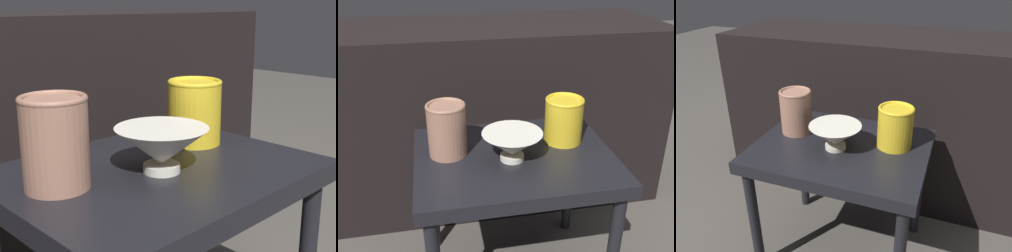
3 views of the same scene
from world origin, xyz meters
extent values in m
plane|color=#4C4742|center=(0.00, 0.00, 0.00)|extent=(8.00, 8.00, 0.00)
cube|color=black|center=(0.00, 0.00, 0.44)|extent=(0.57, 0.44, 0.04)
cylinder|color=black|center=(-0.25, -0.19, 0.21)|extent=(0.04, 0.04, 0.42)
cylinder|color=black|center=(-0.25, 0.19, 0.21)|extent=(0.04, 0.04, 0.42)
cylinder|color=black|center=(0.25, 0.19, 0.21)|extent=(0.04, 0.04, 0.42)
cube|color=black|center=(0.00, 0.53, 0.36)|extent=(1.38, 0.50, 0.73)
cylinder|color=silver|center=(-0.01, -0.03, 0.46)|extent=(0.07, 0.07, 0.02)
cone|color=silver|center=(-0.01, -0.03, 0.51)|extent=(0.17, 0.17, 0.07)
cylinder|color=#996B56|center=(-0.19, 0.04, 0.53)|extent=(0.11, 0.11, 0.15)
torus|color=#996B56|center=(-0.19, 0.04, 0.61)|extent=(0.11, 0.11, 0.01)
cylinder|color=gold|center=(0.16, 0.06, 0.52)|extent=(0.11, 0.11, 0.13)
torus|color=gold|center=(0.16, 0.06, 0.59)|extent=(0.12, 0.12, 0.01)
camera|label=1|loc=(-0.56, -0.60, 0.75)|focal=50.00mm
camera|label=2|loc=(-0.22, -0.96, 1.02)|focal=42.00mm
camera|label=3|loc=(0.34, -0.89, 1.00)|focal=35.00mm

